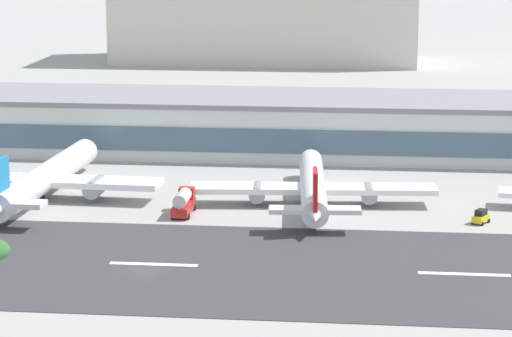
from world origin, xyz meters
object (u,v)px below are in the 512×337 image
at_px(distant_hotel_block, 266,8).
at_px(service_baggage_tug_2, 481,217).
at_px(service_fuel_truck_1, 183,202).
at_px(airliner_red_tail_gate_1, 313,188).
at_px(terminal_building, 322,125).
at_px(airliner_blue_tail_gate_0, 42,180).

relative_size(distant_hotel_block, service_baggage_tug_2, 26.71).
xyz_separation_m(service_fuel_truck_1, service_baggage_tug_2, (45.93, -0.53, -0.98)).
relative_size(airliner_red_tail_gate_1, service_baggage_tug_2, 12.75).
bearing_deg(terminal_building, service_baggage_tug_2, -62.85).
relative_size(terminal_building, distant_hotel_block, 1.97).
bearing_deg(service_baggage_tug_2, airliner_blue_tail_gate_0, 112.60).
distance_m(terminal_building, service_fuel_truck_1, 55.83).
bearing_deg(airliner_red_tail_gate_1, service_fuel_truck_1, 106.61).
bearing_deg(terminal_building, airliner_red_tail_gate_1, -88.66).
xyz_separation_m(distant_hotel_block, service_fuel_truck_1, (7.51, -202.29, -15.00)).
distance_m(distant_hotel_block, airliner_blue_tail_gate_0, 196.32).
height_order(airliner_red_tail_gate_1, service_fuel_truck_1, airliner_red_tail_gate_1).
bearing_deg(service_fuel_truck_1, airliner_blue_tail_gate_0, 73.83).
bearing_deg(airliner_red_tail_gate_1, terminal_building, -3.32).
bearing_deg(airliner_red_tail_gate_1, service_baggage_tug_2, -112.16).
distance_m(terminal_building, airliner_red_tail_gate_1, 44.84).
height_order(airliner_blue_tail_gate_0, airliner_red_tail_gate_1, airliner_blue_tail_gate_0).
bearing_deg(distant_hotel_block, service_baggage_tug_2, -75.24).
distance_m(airliner_blue_tail_gate_0, service_fuel_truck_1, 25.78).
distance_m(terminal_building, service_baggage_tug_2, 59.74).
xyz_separation_m(airliner_blue_tail_gate_0, airliner_red_tail_gate_1, (44.52, 0.50, -0.38)).
bearing_deg(service_fuel_truck_1, service_baggage_tug_2, -90.60).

